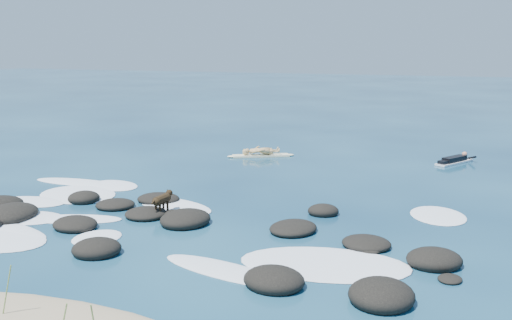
% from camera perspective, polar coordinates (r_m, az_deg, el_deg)
% --- Properties ---
extents(ground, '(160.00, 160.00, 0.00)m').
position_cam_1_polar(ground, '(16.62, -4.27, -5.67)').
color(ground, '#0A2642').
rests_on(ground, ground).
extents(reef_rocks, '(14.38, 6.64, 0.57)m').
position_cam_1_polar(reef_rocks, '(15.56, -10.52, -6.59)').
color(reef_rocks, black).
rests_on(reef_rocks, ground).
extents(breaking_foam, '(15.20, 8.17, 0.12)m').
position_cam_1_polar(breaking_foam, '(16.70, -11.82, -5.77)').
color(breaking_foam, white).
rests_on(breaking_foam, ground).
extents(standing_surfer_rig, '(2.78, 1.67, 1.71)m').
position_cam_1_polar(standing_surfer_rig, '(25.17, 0.49, 1.85)').
color(standing_surfer_rig, '#F3F1C2').
rests_on(standing_surfer_rig, ground).
extents(paddling_surfer_rig, '(1.62, 2.17, 0.41)m').
position_cam_1_polar(paddling_surfer_rig, '(25.27, 19.26, -0.00)').
color(paddling_surfer_rig, white).
rests_on(paddling_surfer_rig, ground).
extents(dog, '(0.33, 1.11, 0.70)m').
position_cam_1_polar(dog, '(16.85, -9.32, -3.90)').
color(dog, black).
rests_on(dog, ground).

